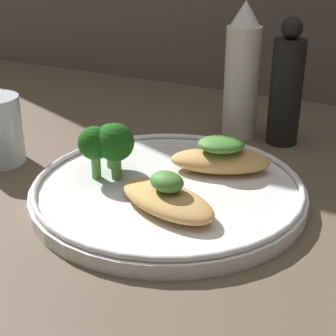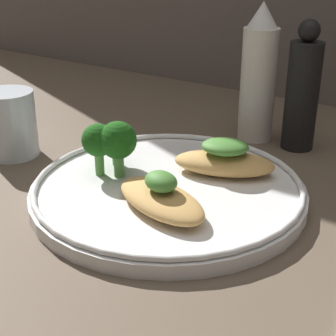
{
  "view_description": "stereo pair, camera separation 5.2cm",
  "coord_description": "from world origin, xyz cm",
  "px_view_note": "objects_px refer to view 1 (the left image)",
  "views": [
    {
      "loc": [
        21.84,
        -41.9,
        24.97
      ],
      "look_at": [
        0.0,
        0.0,
        3.4
      ],
      "focal_mm": 55.0,
      "sensor_mm": 36.0,
      "label": 1
    },
    {
      "loc": [
        26.3,
        -39.26,
        24.97
      ],
      "look_at": [
        0.0,
        0.0,
        3.4
      ],
      "focal_mm": 55.0,
      "sensor_mm": 36.0,
      "label": 2
    }
  ],
  "objects_px": {
    "plate": "(168,189)",
    "pepper_grinder": "(286,88)",
    "sauce_bottle": "(242,74)",
    "broccoli_bunch": "(108,143)"
  },
  "relations": [
    {
      "from": "broccoli_bunch",
      "to": "plate",
      "type": "bearing_deg",
      "value": 5.84
    },
    {
      "from": "sauce_bottle",
      "to": "pepper_grinder",
      "type": "distance_m",
      "value": 0.06
    },
    {
      "from": "plate",
      "to": "pepper_grinder",
      "type": "bearing_deg",
      "value": 74.01
    },
    {
      "from": "plate",
      "to": "sauce_bottle",
      "type": "bearing_deg",
      "value": 89.9
    },
    {
      "from": "sauce_bottle",
      "to": "pepper_grinder",
      "type": "relative_size",
      "value": 1.1
    },
    {
      "from": "broccoli_bunch",
      "to": "pepper_grinder",
      "type": "height_order",
      "value": "pepper_grinder"
    },
    {
      "from": "broccoli_bunch",
      "to": "sauce_bottle",
      "type": "relative_size",
      "value": 0.36
    },
    {
      "from": "plate",
      "to": "broccoli_bunch",
      "type": "bearing_deg",
      "value": -174.16
    },
    {
      "from": "plate",
      "to": "pepper_grinder",
      "type": "xyz_separation_m",
      "value": [
        0.06,
        0.21,
        0.06
      ]
    },
    {
      "from": "plate",
      "to": "broccoli_bunch",
      "type": "distance_m",
      "value": 0.08
    }
  ]
}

